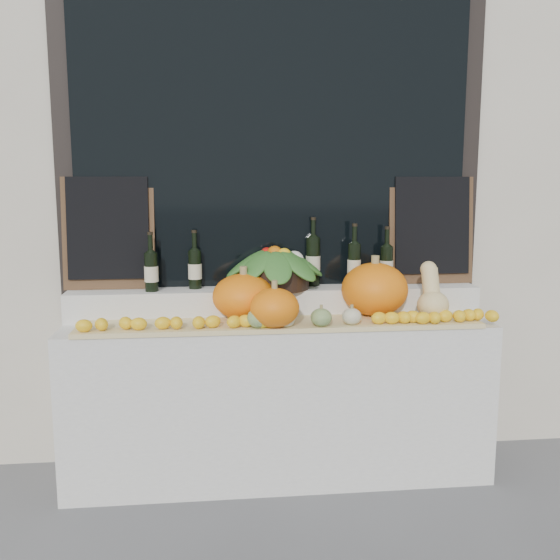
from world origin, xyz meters
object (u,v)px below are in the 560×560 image
Objects in this scene: pumpkin_right at (375,289)px; butternut_squash at (432,296)px; pumpkin_left at (244,296)px; produce_bowl at (275,267)px; wine_bottle_tall at (313,261)px.

pumpkin_right is 1.21× the size of butternut_squash.
butternut_squash is at bearing -5.28° from pumpkin_left.
produce_bowl is at bearing 42.06° from pumpkin_left.
produce_bowl is at bearing 162.58° from butternut_squash.
butternut_squash is 0.51× the size of produce_bowl.
produce_bowl reaches higher than pumpkin_left.
pumpkin_left is 0.57× the size of produce_bowl.
pumpkin_left is at bearing -137.94° from produce_bowl.
wine_bottle_tall reaches higher than produce_bowl.
pumpkin_left is 1.01m from butternut_squash.
pumpkin_right is at bearing 1.19° from pumpkin_left.
wine_bottle_tall is (-0.59, 0.33, 0.16)m from butternut_squash.
pumpkin_right is at bearing 159.42° from butternut_squash.
wine_bottle_tall is (-0.31, 0.22, 0.13)m from pumpkin_right.
pumpkin_left is 0.28m from produce_bowl.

